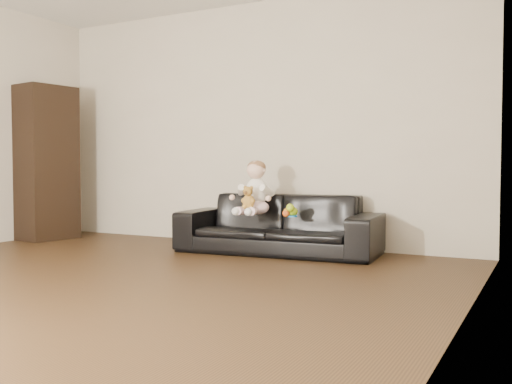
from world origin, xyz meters
The scene contains 11 objects.
floor centered at (0.00, 0.00, 0.00)m, with size 5.50×5.50×0.00m, color #362313.
wall_back centered at (0.00, 2.75, 1.30)m, with size 5.00×5.00×0.00m, color beige.
wall_right centered at (2.50, 0.00, 1.30)m, with size 5.50×5.50×0.00m, color beige.
sofa centered at (0.56, 2.25, 0.28)m, with size 1.94×0.76×0.57m, color black.
cabinet centered at (-2.26, 1.97, 0.88)m, with size 0.44×0.60×1.76m, color black.
shelf_item centered at (-2.24, 1.97, 1.27)m, with size 0.18×0.25×0.28m, color silver.
baby centered at (0.37, 2.14, 0.60)m, with size 0.38×0.46×0.53m.
teddy_bear centered at (0.38, 1.98, 0.54)m, with size 0.14×0.14×0.22m.
toy_green centered at (0.76, 2.13, 0.42)m, with size 0.11×0.14×0.09m, color #A1C517.
toy_rattle centered at (0.74, 2.04, 0.41)m, with size 0.07×0.07×0.07m, color #DE561A.
toy_blue_disc centered at (0.77, 2.10, 0.38)m, with size 0.10×0.10×0.01m, color blue.
Camera 1 is at (2.92, -2.72, 0.84)m, focal length 40.00 mm.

